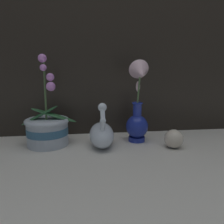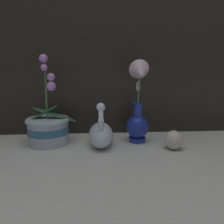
{
  "view_description": "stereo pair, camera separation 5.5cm",
  "coord_description": "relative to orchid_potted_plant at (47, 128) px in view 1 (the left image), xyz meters",
  "views": [
    {
      "loc": [
        -0.09,
        -0.76,
        0.32
      ],
      "look_at": [
        0.03,
        0.15,
        0.14
      ],
      "focal_mm": 35.0,
      "sensor_mm": 36.0,
      "label": 1
    },
    {
      "loc": [
        -0.03,
        -0.77,
        0.32
      ],
      "look_at": [
        0.03,
        0.15,
        0.14
      ],
      "focal_mm": 35.0,
      "sensor_mm": 36.0,
      "label": 2
    }
  ],
  "objects": [
    {
      "name": "ground_plane",
      "position": [
        0.25,
        -0.15,
        -0.07
      ],
      "size": [
        2.8,
        2.8,
        0.0
      ],
      "primitive_type": "plane",
      "color": "beige"
    },
    {
      "name": "glass_sphere",
      "position": [
        0.51,
        -0.1,
        -0.04
      ],
      "size": [
        0.08,
        0.08,
        0.08
      ],
      "color": "beige",
      "rests_on": "ground_plane"
    },
    {
      "name": "blue_vase",
      "position": [
        0.38,
        -0.01,
        0.06
      ],
      "size": [
        0.1,
        0.14,
        0.35
      ],
      "color": "navy",
      "rests_on": "ground_plane"
    },
    {
      "name": "swan_figurine",
      "position": [
        0.22,
        -0.05,
        -0.02
      ],
      "size": [
        0.1,
        0.19,
        0.19
      ],
      "color": "silver",
      "rests_on": "ground_plane"
    },
    {
      "name": "orchid_potted_plant",
      "position": [
        0.0,
        0.0,
        0.0
      ],
      "size": [
        0.23,
        0.18,
        0.38
      ],
      "color": "#B2BCCC",
      "rests_on": "ground_plane"
    },
    {
      "name": "window_backdrop",
      "position": [
        0.25,
        0.16,
        0.53
      ],
      "size": [
        2.8,
        0.03,
        1.2
      ],
      "color": "black",
      "rests_on": "ground_plane"
    }
  ]
}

